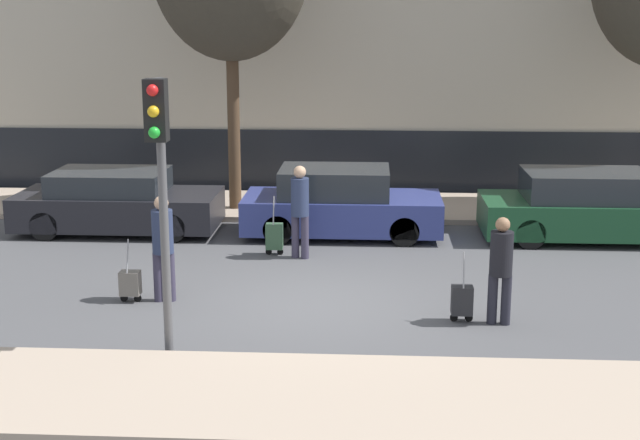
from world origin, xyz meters
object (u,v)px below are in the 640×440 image
parked_car_2 (591,208)px  traffic_light (160,162)px  trolley_left (130,283)px  pedestrian_left (163,242)px  pedestrian_center (300,206)px  trolley_right (462,300)px  parked_car_0 (117,203)px  parked_car_1 (340,204)px  trolley_center (274,236)px  pedestrian_right (501,264)px

parked_car_2 → traffic_light: (-7.27, -6.81, 2.02)m
trolley_left → traffic_light: 3.44m
traffic_light → pedestrian_left: bearing=103.7°
pedestrian_center → trolley_right: bearing=-30.7°
pedestrian_center → parked_car_0: bearing=176.0°
parked_car_1 → pedestrian_left: (-2.68, -4.52, 0.33)m
trolley_right → pedestrian_left: bearing=171.3°
trolley_left → trolley_right: 5.30m
parked_car_2 → trolley_left: (-8.38, -4.57, -0.35)m
trolley_left → traffic_light: (1.11, -2.24, 2.37)m
parked_car_0 → parked_car_2: (9.91, -0.08, 0.04)m
trolley_right → traffic_light: 5.03m
trolley_center → parked_car_2: bearing=14.1°
parked_car_2 → pedestrian_right: (-2.58, -5.29, 0.27)m
pedestrian_left → trolley_right: pedestrian_left is taller
pedestrian_center → trolley_center: bearing=-179.9°
trolley_left → parked_car_2: bearing=28.6°
parked_car_0 → traffic_light: traffic_light is taller
pedestrian_right → parked_car_0: bearing=151.3°
pedestrian_left → pedestrian_center: pedestrian_center is taller
trolley_right → parked_car_1: bearing=111.2°
pedestrian_right → trolley_right: 0.81m
parked_car_0 → pedestrian_left: size_ratio=2.44×
parked_car_0 → pedestrian_center: (4.06, -1.87, 0.39)m
parked_car_0 → parked_car_1: bearing=-0.7°
parked_car_0 → trolley_center: size_ratio=3.68×
parked_car_1 → trolley_left: (-3.22, -4.60, -0.35)m
parked_car_0 → trolley_right: size_ratio=3.86×
parked_car_2 → pedestrian_right: size_ratio=2.76×
trolley_center → parked_car_1: bearing=53.3°
parked_car_0 → trolley_left: 4.91m
pedestrian_left → trolley_right: 4.81m
pedestrian_center → parked_car_2: bearing=37.8°
pedestrian_left → trolley_center: pedestrian_left is taller
pedestrian_left → trolley_right: size_ratio=1.58×
parked_car_0 → parked_car_2: 9.91m
pedestrian_center → trolley_center: 0.85m
parked_car_2 → trolley_left: size_ratio=4.32×
parked_car_2 → traffic_light: bearing=-136.9°
trolley_center → traffic_light: 5.78m
trolley_center → trolley_right: size_ratio=1.05×
trolley_left → traffic_light: bearing=-63.6°
trolley_center → pedestrian_right: (3.79, -3.69, 0.57)m
pedestrian_left → traffic_light: traffic_light is taller
parked_car_0 → traffic_light: 7.66m
pedestrian_left → pedestrian_center: (1.99, 2.71, 0.03)m
parked_car_0 → parked_car_1: parked_car_1 is taller
parked_car_1 → trolley_right: size_ratio=3.73×
pedestrian_right → traffic_light: traffic_light is taller
trolley_left → pedestrian_center: size_ratio=0.59×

